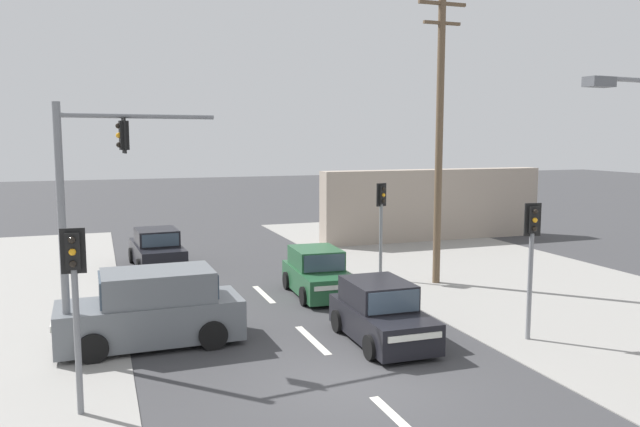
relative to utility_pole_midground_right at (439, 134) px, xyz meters
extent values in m
plane|color=#3A3A3D|center=(-6.25, -7.50, -5.34)|extent=(140.00, 140.00, 0.00)
cube|color=silver|center=(-6.25, -9.50, -5.33)|extent=(0.20, 2.40, 0.01)
cube|color=silver|center=(-6.25, -4.50, -5.33)|extent=(0.20, 2.40, 0.01)
cube|color=silver|center=(-6.25, 0.50, -5.33)|extent=(0.20, 2.40, 0.01)
cube|color=gray|center=(2.75, -5.50, -5.33)|extent=(10.00, 44.00, 0.02)
cube|color=#595B60|center=(-2.85, -10.32, 0.84)|extent=(0.59, 0.33, 0.18)
cylinder|color=brown|center=(0.00, 0.00, -0.24)|extent=(0.26, 0.26, 10.19)
cube|color=brown|center=(0.00, 0.00, 4.40)|extent=(1.80, 0.12, 0.11)
cube|color=brown|center=(0.00, 0.00, 3.75)|extent=(1.40, 0.12, 0.10)
cylinder|color=slate|center=(-12.12, -4.00, -2.34)|extent=(0.18, 0.18, 6.00)
cylinder|color=slate|center=(-10.33, -3.81, 0.36)|extent=(3.59, 0.49, 0.11)
cube|color=black|center=(-10.69, -3.85, -0.09)|extent=(0.23, 0.28, 0.68)
cube|color=black|center=(-10.69, -3.85, -0.09)|extent=(0.09, 0.44, 0.84)
sphere|color=black|center=(-10.81, -3.86, 0.13)|extent=(0.13, 0.13, 0.13)
sphere|color=orange|center=(-10.81, -3.86, -0.09)|extent=(0.13, 0.13, 0.13)
sphere|color=black|center=(-10.81, -3.86, -0.31)|extent=(0.13, 0.13, 0.13)
cylinder|color=slate|center=(-0.99, -6.36, -3.94)|extent=(0.12, 0.12, 2.80)
cube|color=black|center=(-0.99, -6.36, -2.20)|extent=(0.29, 0.24, 0.68)
cube|color=black|center=(-0.99, -6.36, -2.20)|extent=(0.44, 0.12, 0.84)
sphere|color=black|center=(-1.02, -6.48, -1.98)|extent=(0.13, 0.13, 0.13)
sphere|color=orange|center=(-1.02, -6.48, -2.20)|extent=(0.13, 0.13, 0.13)
sphere|color=black|center=(-1.02, -6.48, -2.42)|extent=(0.13, 0.13, 0.13)
cylinder|color=slate|center=(-11.79, -7.16, -3.94)|extent=(0.12, 0.12, 2.80)
cube|color=black|center=(-11.79, -7.16, -2.20)|extent=(0.27, 0.22, 0.68)
cube|color=black|center=(-11.79, -7.16, -2.20)|extent=(0.44, 0.07, 0.84)
sphere|color=black|center=(-11.80, -7.28, -1.98)|extent=(0.13, 0.13, 0.13)
sphere|color=orange|center=(-11.80, -7.28, -2.20)|extent=(0.13, 0.13, 0.13)
sphere|color=black|center=(-11.80, -7.28, -2.42)|extent=(0.13, 0.13, 0.13)
cylinder|color=slate|center=(-1.65, 1.16, -3.94)|extent=(0.12, 0.12, 2.80)
cube|color=black|center=(-1.65, 1.16, -2.20)|extent=(0.31, 0.27, 0.68)
cube|color=black|center=(-1.65, 1.16, -2.20)|extent=(0.43, 0.17, 0.84)
sphere|color=black|center=(-1.62, 1.05, -1.98)|extent=(0.13, 0.13, 0.13)
sphere|color=orange|center=(-1.62, 1.05, -2.20)|extent=(0.13, 0.13, 0.13)
sphere|color=black|center=(-1.62, 1.05, -2.42)|extent=(0.13, 0.13, 0.13)
cube|color=#A39384|center=(4.75, 8.50, -3.54)|extent=(12.00, 1.00, 3.60)
cube|color=#235633|center=(-4.56, -0.20, -4.83)|extent=(1.77, 3.67, 0.76)
cube|color=#235633|center=(-4.54, 0.10, -4.13)|extent=(1.57, 1.97, 0.64)
cube|color=#384756|center=(-4.59, -0.87, -4.13)|extent=(1.36, 0.13, 0.54)
cube|color=#384756|center=(-4.49, 1.07, -4.13)|extent=(1.33, 0.13, 0.51)
cube|color=white|center=(-4.65, -2.02, -4.66)|extent=(1.36, 0.11, 0.14)
cylinder|color=black|center=(-3.81, -1.35, -5.04)|extent=(0.21, 0.61, 0.60)
cylinder|color=black|center=(-5.41, -1.27, -5.04)|extent=(0.21, 0.61, 0.60)
cylinder|color=black|center=(-3.70, 0.88, -5.04)|extent=(0.21, 0.61, 0.60)
cylinder|color=black|center=(-5.30, 0.96, -5.04)|extent=(0.21, 0.61, 0.60)
cube|color=black|center=(-9.18, 6.25, -4.80)|extent=(1.95, 4.29, 0.80)
cube|color=black|center=(-9.18, 6.20, -4.09)|extent=(1.67, 1.99, 0.62)
cube|color=#384756|center=(-9.23, 7.16, -4.09)|extent=(1.44, 0.15, 0.53)
cube|color=#384756|center=(-9.12, 5.23, -4.09)|extent=(1.41, 0.14, 0.50)
cube|color=white|center=(-9.31, 8.36, -4.62)|extent=(1.44, 0.13, 0.14)
cylinder|color=black|center=(-10.11, 7.49, -5.02)|extent=(0.23, 0.65, 0.64)
cylinder|color=black|center=(-8.41, 7.60, -5.02)|extent=(0.23, 0.65, 0.64)
cylinder|color=black|center=(-9.95, 4.90, -5.02)|extent=(0.23, 0.65, 0.64)
cylinder|color=black|center=(-8.25, 5.00, -5.02)|extent=(0.23, 0.65, 0.64)
cube|color=slate|center=(-10.20, -3.46, -4.70)|extent=(4.53, 1.92, 1.00)
cube|color=slate|center=(-10.00, -3.46, -3.82)|extent=(2.73, 1.77, 0.76)
cube|color=#384756|center=(-11.37, -3.48, -3.82)|extent=(0.09, 1.58, 0.65)
cube|color=#384756|center=(-8.63, -3.43, -3.82)|extent=(0.09, 1.55, 0.61)
cube|color=white|center=(-12.47, -3.50, -4.48)|extent=(0.07, 1.56, 0.14)
cylinder|color=black|center=(-11.58, -4.40, -4.98)|extent=(0.72, 0.23, 0.72)
cylinder|color=black|center=(-11.61, -2.56, -4.98)|extent=(0.72, 0.23, 0.72)
cylinder|color=black|center=(-8.79, -4.36, -4.98)|extent=(0.72, 0.23, 0.72)
cylinder|color=black|center=(-8.82, -2.52, -4.98)|extent=(0.72, 0.23, 0.72)
cube|color=black|center=(-4.61, -5.23, -4.83)|extent=(1.66, 3.63, 0.76)
cube|color=black|center=(-4.60, -4.93, -4.13)|extent=(1.51, 1.93, 0.64)
cube|color=#384756|center=(-4.62, -5.90, -4.13)|extent=(1.36, 0.08, 0.54)
cube|color=#384756|center=(-4.59, -3.96, -4.13)|extent=(1.33, 0.08, 0.51)
cube|color=white|center=(-4.64, -7.05, -4.66)|extent=(1.36, 0.06, 0.14)
cylinder|color=black|center=(-3.83, -6.36, -5.04)|extent=(0.19, 0.60, 0.60)
cylinder|color=black|center=(-5.43, -6.33, -5.04)|extent=(0.19, 0.60, 0.60)
cylinder|color=black|center=(-3.79, -4.13, -5.04)|extent=(0.19, 0.60, 0.60)
cylinder|color=black|center=(-5.39, -4.10, -5.04)|extent=(0.19, 0.60, 0.60)
camera|label=1|loc=(-11.31, -19.25, -0.14)|focal=35.00mm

